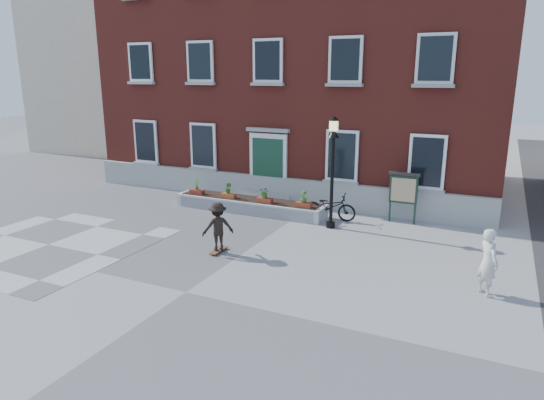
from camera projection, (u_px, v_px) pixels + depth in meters
The scene contains 10 objects.
ground at pixel (186, 292), 12.13m from camera, with size 100.00×100.00×0.00m, color gray.
checker_patch at pixel (48, 245), 15.49m from camera, with size 6.00×6.00×0.01m, color #5C5C5E.
distant_building at pixel (137, 57), 35.41m from camera, with size 10.00×12.00×13.00m, color beige.
bicycle at pixel (330, 207), 18.01m from camera, with size 0.68×1.95×1.02m, color black.
bystander at pixel (488, 262), 11.81m from camera, with size 0.62×0.41×1.71m, color silver.
brick_building at pixel (313, 52), 23.59m from camera, with size 18.40×10.85×12.60m.
planter_assembly at pixel (249, 204), 19.15m from camera, with size 6.20×1.12×1.15m.
lamp_post at pixel (333, 157), 16.59m from camera, with size 0.40×0.40×3.93m.
notice_board at pixel (404, 189), 17.45m from camera, with size 1.10×0.16×1.87m.
skateboarder at pixel (218, 227), 14.65m from camera, with size 1.08×1.07×1.57m.
Camera 1 is at (6.72, -9.16, 5.31)m, focal length 32.00 mm.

